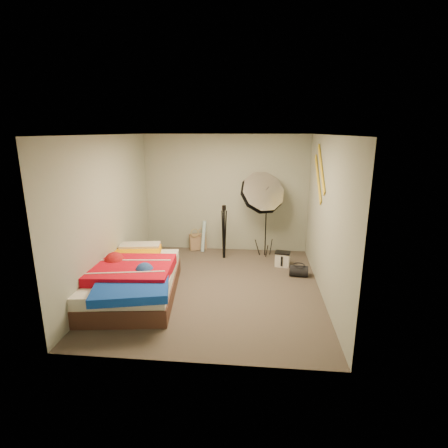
# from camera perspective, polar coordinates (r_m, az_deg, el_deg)

# --- Properties ---
(floor) EXTENTS (4.00, 4.00, 0.00)m
(floor) POSITION_cam_1_polar(r_m,az_deg,el_deg) (6.00, -1.53, -10.27)
(floor) COLOR #4E433A
(floor) RESTS_ON ground
(ceiling) EXTENTS (4.00, 4.00, 0.00)m
(ceiling) POSITION_cam_1_polar(r_m,az_deg,el_deg) (5.43, -1.72, 14.36)
(ceiling) COLOR silver
(ceiling) RESTS_ON wall_back
(wall_back) EXTENTS (3.50, 0.00, 3.50)m
(wall_back) POSITION_cam_1_polar(r_m,az_deg,el_deg) (7.53, 0.28, 4.96)
(wall_back) COLOR gray
(wall_back) RESTS_ON floor
(wall_front) EXTENTS (3.50, 0.00, 3.50)m
(wall_front) POSITION_cam_1_polar(r_m,az_deg,el_deg) (3.69, -5.50, -5.82)
(wall_front) COLOR gray
(wall_front) RESTS_ON floor
(wall_left) EXTENTS (0.00, 4.00, 4.00)m
(wall_left) POSITION_cam_1_polar(r_m,az_deg,el_deg) (6.05, -18.30, 1.73)
(wall_left) COLOR gray
(wall_left) RESTS_ON floor
(wall_right) EXTENTS (0.00, 4.00, 4.00)m
(wall_right) POSITION_cam_1_polar(r_m,az_deg,el_deg) (5.64, 16.31, 0.96)
(wall_right) COLOR gray
(wall_right) RESTS_ON floor
(tote_bag) EXTENTS (0.40, 0.29, 0.37)m
(tote_bag) POSITION_cam_1_polar(r_m,az_deg,el_deg) (7.77, -4.29, -2.89)
(tote_bag) COLOR #9F7D5E
(tote_bag) RESTS_ON floor
(wrapping_roll) EXTENTS (0.14, 0.21, 0.67)m
(wrapping_roll) POSITION_cam_1_polar(r_m,az_deg,el_deg) (7.62, -3.37, -2.02)
(wrapping_roll) COLOR #5CA4BF
(wrapping_roll) RESTS_ON floor
(camera_case) EXTENTS (0.30, 0.24, 0.27)m
(camera_case) POSITION_cam_1_polar(r_m,az_deg,el_deg) (6.92, 9.51, -5.74)
(camera_case) COLOR silver
(camera_case) RESTS_ON floor
(duffel_bag) EXTENTS (0.34, 0.23, 0.20)m
(duffel_bag) POSITION_cam_1_polar(r_m,az_deg,el_deg) (6.53, 12.08, -7.49)
(duffel_bag) COLOR black
(duffel_bag) RESTS_ON floor
(wall_stripe_upper) EXTENTS (0.02, 0.91, 0.78)m
(wall_stripe_upper) POSITION_cam_1_polar(r_m,az_deg,el_deg) (6.11, 15.59, 8.72)
(wall_stripe_upper) COLOR gold
(wall_stripe_upper) RESTS_ON wall_right
(wall_stripe_lower) EXTENTS (0.02, 0.91, 0.78)m
(wall_stripe_lower) POSITION_cam_1_polar(r_m,az_deg,el_deg) (6.37, 15.09, 7.18)
(wall_stripe_lower) COLOR gold
(wall_stripe_lower) RESTS_ON wall_right
(bed) EXTENTS (1.71, 2.30, 0.59)m
(bed) POSITION_cam_1_polar(r_m,az_deg,el_deg) (5.78, -15.06, -8.60)
(bed) COLOR #4C2C22
(bed) RESTS_ON floor
(photo_umbrella) EXTENTS (0.99, 0.89, 1.88)m
(photo_umbrella) POSITION_cam_1_polar(r_m,az_deg,el_deg) (7.00, 6.15, 4.92)
(photo_umbrella) COLOR black
(photo_umbrella) RESTS_ON floor
(camera_tripod) EXTENTS (0.08, 0.08, 1.12)m
(camera_tripod) POSITION_cam_1_polar(r_m,az_deg,el_deg) (7.11, 0.01, -0.68)
(camera_tripod) COLOR black
(camera_tripod) RESTS_ON floor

